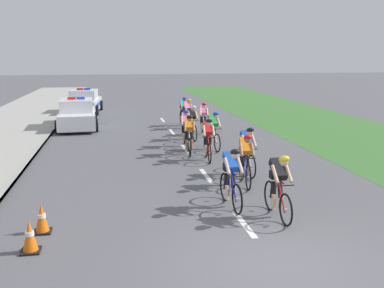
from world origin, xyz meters
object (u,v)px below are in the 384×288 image
object	(u,v)px
cyclist_tenth	(183,111)
police_car_second	(84,102)
cyclist_eighth	(185,127)
cyclist_twelfth	(188,113)
cyclist_eleventh	(203,118)
cyclist_fourth	(247,150)
cyclist_ninth	(192,122)
cyclist_lead	(278,185)
cyclist_second	(231,176)
cyclist_seventh	(213,130)
traffic_cone_mid	(30,236)
cyclist_third	(245,159)
police_car_nearest	(77,115)
traffic_cone_near	(42,218)
cyclist_fifth	(208,139)
cyclist_sixth	(189,134)

from	to	relation	value
cyclist_tenth	police_car_second	bearing A→B (deg)	130.88
cyclist_eighth	cyclist_twelfth	bearing A→B (deg)	79.25
cyclist_tenth	cyclist_eleventh	xyz separation A→B (m)	(0.51, -2.78, 0.00)
cyclist_fourth	cyclist_ninth	world-z (taller)	same
cyclist_fourth	cyclist_eighth	world-z (taller)	same
cyclist_lead	cyclist_ninth	world-z (taller)	same
cyclist_second	cyclist_seventh	bearing A→B (deg)	80.70
traffic_cone_mid	cyclist_lead	bearing A→B (deg)	9.29
cyclist_third	police_car_nearest	bearing A→B (deg)	116.11
cyclist_eleventh	police_car_nearest	xyz separation A→B (m)	(-5.95, 2.92, -0.11)
cyclist_seventh	police_car_nearest	distance (m)	8.45
cyclist_fourth	cyclist_eleventh	xyz separation A→B (m)	(0.10, 7.10, 0.00)
cyclist_fourth	cyclist_eleventh	distance (m)	7.10
cyclist_tenth	traffic_cone_near	size ratio (longest dim) A/B	2.69
cyclist_fifth	cyclist_ninth	size ratio (longest dim) A/B	1.00
cyclist_lead	cyclist_fourth	distance (m)	3.74
cyclist_ninth	traffic_cone_mid	bearing A→B (deg)	-115.32
cyclist_seventh	cyclist_fourth	bearing A→B (deg)	-86.98
police_car_second	traffic_cone_near	bearing A→B (deg)	-89.17
cyclist_ninth	police_car_second	size ratio (longest dim) A/B	0.38
cyclist_eighth	police_car_second	size ratio (longest dim) A/B	0.38
cyclist_tenth	police_car_second	world-z (taller)	police_car_second
cyclist_lead	cyclist_fifth	xyz separation A→B (m)	(-0.38, 5.73, 0.00)
cyclist_second	cyclist_tenth	world-z (taller)	same
cyclist_third	cyclist_fifth	bearing A→B (deg)	97.18
cyclist_fifth	traffic_cone_near	distance (m)	7.43
cyclist_second	cyclist_ninth	xyz separation A→B (m)	(0.62, 8.83, 0.00)
cyclist_sixth	cyclist_eighth	world-z (taller)	same
cyclist_fifth	police_car_second	xyz separation A→B (m)	(-5.07, 14.16, -0.11)
cyclist_second	traffic_cone_near	size ratio (longest dim) A/B	2.69
cyclist_ninth	cyclist_tenth	distance (m)	3.90
cyclist_lead	traffic_cone_mid	xyz separation A→B (m)	(-5.24, -0.86, -0.48)
cyclist_second	traffic_cone_mid	size ratio (longest dim) A/B	2.69
cyclist_lead	cyclist_seventh	size ratio (longest dim) A/B	1.00
cyclist_twelfth	police_car_nearest	distance (m)	5.62
cyclist_seventh	cyclist_tenth	world-z (taller)	same
cyclist_lead	cyclist_tenth	bearing A→B (deg)	89.99
cyclist_lead	cyclist_fifth	world-z (taller)	same
cyclist_lead	cyclist_eleventh	size ratio (longest dim) A/B	1.00
traffic_cone_mid	cyclist_ninth	bearing A→B (deg)	64.68
cyclist_third	police_car_second	xyz separation A→B (m)	(-5.47, 17.30, -0.11)
cyclist_seventh	police_car_second	xyz separation A→B (m)	(-5.66, 12.43, -0.11)
cyclist_third	police_car_nearest	world-z (taller)	police_car_nearest
cyclist_lead	traffic_cone_near	distance (m)	5.18
cyclist_fourth	traffic_cone_mid	bearing A→B (deg)	-141.00
cyclist_ninth	police_car_nearest	world-z (taller)	police_car_nearest
cyclist_third	cyclist_tenth	world-z (taller)	same
cyclist_third	cyclist_fourth	xyz separation A→B (m)	(0.39, 1.13, 0.00)
cyclist_twelfth	traffic_cone_near	bearing A→B (deg)	-112.62
cyclist_eleventh	cyclist_sixth	bearing A→B (deg)	-108.86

